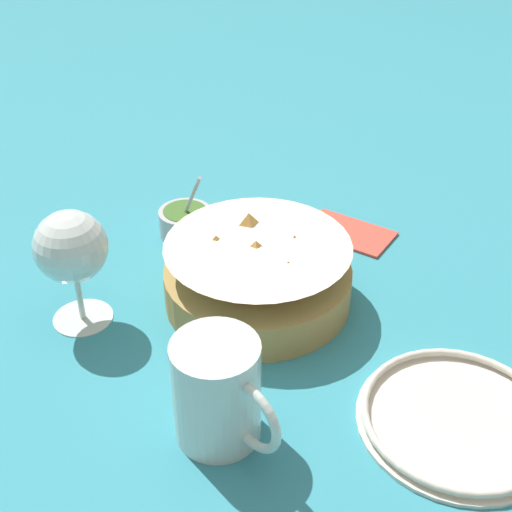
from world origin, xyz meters
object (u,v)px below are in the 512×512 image
at_px(beer_mug, 218,395).
at_px(side_plate, 458,418).
at_px(sauce_cup, 186,221).
at_px(wine_glass, 71,250).
at_px(food_basket, 257,275).

xyz_separation_m(beer_mug, side_plate, (0.15, 0.18, -0.04)).
xyz_separation_m(sauce_cup, side_plate, (0.45, -0.02, -0.01)).
bearing_deg(sauce_cup, side_plate, -2.68).
height_order(wine_glass, side_plate, wine_glass).
distance_m(food_basket, side_plate, 0.28).
bearing_deg(food_basket, sauce_cup, 170.10).
distance_m(sauce_cup, wine_glass, 0.22).
bearing_deg(beer_mug, side_plate, 49.54).
height_order(food_basket, wine_glass, wine_glass).
relative_size(sauce_cup, wine_glass, 0.73).
bearing_deg(sauce_cup, wine_glass, -73.61).
distance_m(food_basket, sauce_cup, 0.18).
bearing_deg(food_basket, wine_glass, -123.71).
relative_size(wine_glass, side_plate, 0.72).
height_order(sauce_cup, side_plate, sauce_cup).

